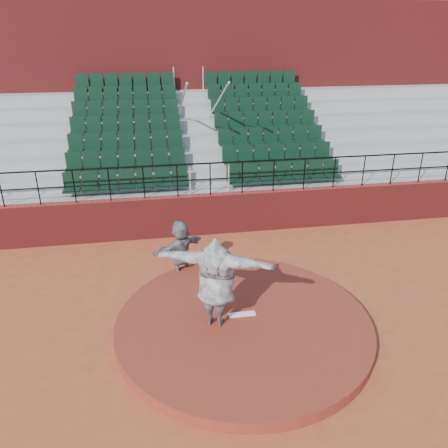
{
  "coord_description": "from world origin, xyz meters",
  "views": [
    {
      "loc": [
        -1.72,
        -7.59,
        5.97
      ],
      "look_at": [
        0.0,
        2.5,
        1.4
      ],
      "focal_mm": 35.0,
      "sensor_mm": 36.0,
      "label": 1
    }
  ],
  "objects": [
    {
      "name": "fielder",
      "position": [
        -1.14,
        2.41,
        0.8
      ],
      "size": [
        1.51,
        1.18,
        1.6
      ],
      "primitive_type": "imported",
      "rotation": [
        0.0,
        0.0,
        3.69
      ],
      "color": "black",
      "rests_on": "ground"
    },
    {
      "name": "wall_railing",
      "position": [
        0.0,
        5.0,
        2.03
      ],
      "size": [
        24.04,
        0.05,
        1.03
      ],
      "color": "black",
      "rests_on": "boundary_wall"
    },
    {
      "name": "press_box_facade",
      "position": [
        0.0,
        12.6,
        3.55
      ],
      "size": [
        24.0,
        3.0,
        7.1
      ],
      "primitive_type": "cube",
      "color": "maroon",
      "rests_on": "ground"
    },
    {
      "name": "pitching_rubber",
      "position": [
        0.0,
        0.15,
        0.27
      ],
      "size": [
        0.6,
        0.15,
        0.03
      ],
      "primitive_type": "cube",
      "color": "white",
      "rests_on": "pitchers_mound"
    },
    {
      "name": "pitchers_mound",
      "position": [
        0.0,
        0.0,
        0.12
      ],
      "size": [
        5.5,
        5.5,
        0.25
      ],
      "primitive_type": "cylinder",
      "color": "maroon",
      "rests_on": "ground"
    },
    {
      "name": "pitcher",
      "position": [
        -0.6,
        -0.02,
        1.25
      ],
      "size": [
        2.53,
        1.6,
        2.01
      ],
      "primitive_type": "imported",
      "rotation": [
        0.0,
        0.0,
        2.73
      ],
      "color": "black",
      "rests_on": "pitchers_mound"
    },
    {
      "name": "ground",
      "position": [
        0.0,
        0.0,
        0.0
      ],
      "size": [
        90.0,
        90.0,
        0.0
      ],
      "primitive_type": "plane",
      "color": "#A94826",
      "rests_on": "ground"
    },
    {
      "name": "seating_deck",
      "position": [
        0.0,
        8.64,
        1.45
      ],
      "size": [
        24.0,
        5.97,
        4.63
      ],
      "color": "#969791",
      "rests_on": "ground"
    },
    {
      "name": "boundary_wall",
      "position": [
        0.0,
        5.0,
        0.65
      ],
      "size": [
        24.0,
        0.3,
        1.3
      ],
      "primitive_type": "cube",
      "color": "maroon",
      "rests_on": "ground"
    }
  ]
}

